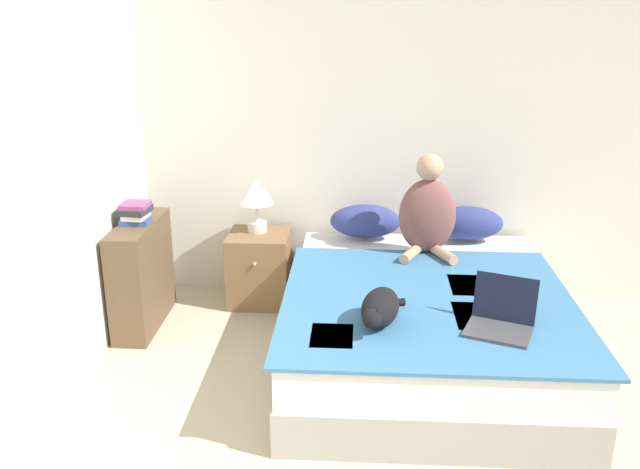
% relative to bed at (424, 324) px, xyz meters
% --- Properties ---
extents(wall_back, '(5.13, 0.05, 2.55)m').
position_rel_bed_xyz_m(wall_back, '(-0.00, 1.13, 1.02)').
color(wall_back, beige).
rests_on(wall_back, ground_plane).
extents(wall_side, '(0.05, 4.58, 2.55)m').
position_rel_bed_xyz_m(wall_side, '(-2.09, -0.69, 1.02)').
color(wall_side, beige).
rests_on(wall_side, ground_plane).
extents(bed, '(1.71, 2.12, 0.51)m').
position_rel_bed_xyz_m(bed, '(0.00, 0.00, 0.00)').
color(bed, '#9E998E').
rests_on(bed, ground_plane).
extents(pillow_near, '(0.52, 0.26, 0.25)m').
position_rel_bed_xyz_m(pillow_near, '(-0.37, 0.91, 0.38)').
color(pillow_near, navy).
rests_on(pillow_near, bed).
extents(pillow_far, '(0.52, 0.26, 0.25)m').
position_rel_bed_xyz_m(pillow_far, '(0.37, 0.91, 0.38)').
color(pillow_far, navy).
rests_on(pillow_far, bed).
extents(person_sitting, '(0.39, 0.38, 0.70)m').
position_rel_bed_xyz_m(person_sitting, '(0.05, 0.61, 0.55)').
color(person_sitting, brown).
rests_on(person_sitting, bed).
extents(cat_tabby, '(0.29, 0.51, 0.20)m').
position_rel_bed_xyz_m(cat_tabby, '(-0.30, -0.55, 0.36)').
color(cat_tabby, black).
rests_on(cat_tabby, bed).
extents(laptop_open, '(0.42, 0.41, 0.27)m').
position_rel_bed_xyz_m(laptop_open, '(0.34, -0.56, 0.31)').
color(laptop_open, '#424247').
rests_on(laptop_open, bed).
extents(nightstand, '(0.45, 0.46, 0.54)m').
position_rel_bed_xyz_m(nightstand, '(-1.16, 0.84, 0.02)').
color(nightstand, brown).
rests_on(nightstand, ground_plane).
extents(table_lamp, '(0.26, 0.26, 0.41)m').
position_rel_bed_xyz_m(table_lamp, '(-1.18, 0.89, 0.57)').
color(table_lamp, beige).
rests_on(table_lamp, nightstand).
extents(bookshelf, '(0.24, 0.76, 0.75)m').
position_rel_bed_xyz_m(bookshelf, '(-1.92, 0.40, 0.12)').
color(bookshelf, brown).
rests_on(bookshelf, ground_plane).
extents(book_stack_top, '(0.20, 0.22, 0.14)m').
position_rel_bed_xyz_m(book_stack_top, '(-1.92, 0.41, 0.57)').
color(book_stack_top, '#334C8E').
rests_on(book_stack_top, bookshelf).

